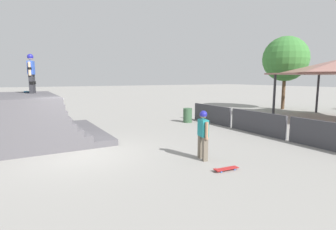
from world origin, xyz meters
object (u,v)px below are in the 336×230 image
skater_on_deck (31,71)px  tree_beside_pavilion (285,59)px  bystander_walking (203,131)px  skateboard_on_ground (226,169)px  skateboard_on_deck (26,92)px  trash_bin (188,115)px

skater_on_deck → tree_beside_pavilion: tree_beside_pavilion is taller
skater_on_deck → bystander_walking: (6.77, 4.52, -2.01)m
bystander_walking → skateboard_on_ground: 1.47m
skater_on_deck → bystander_walking: 8.39m
skateboard_on_deck → skateboard_on_ground: 9.96m
bystander_walking → skateboard_on_ground: (1.18, -0.07, -0.88)m
skater_on_deck → skateboard_on_ground: (7.95, 4.45, -2.89)m
skater_on_deck → bystander_walking: bearing=48.7°
bystander_walking → tree_beside_pavilion: 16.78m
skateboard_on_ground → tree_beside_pavilion: tree_beside_pavilion is taller
skateboard_on_deck → trash_bin: size_ratio=0.92×
skateboard_on_deck → trash_bin: 8.58m
skateboard_on_deck → skateboard_on_ground: (8.57, 4.69, -1.94)m
tree_beside_pavilion → trash_bin: 11.60m
skateboard_on_ground → bystander_walking: bearing=-88.7°
skateboard_on_deck → bystander_walking: (7.40, 4.76, -1.06)m
skater_on_deck → skateboard_on_deck: 1.16m
bystander_walking → tree_beside_pavilion: tree_beside_pavilion is taller
skater_on_deck → skateboard_on_ground: skater_on_deck is taller
bystander_walking → trash_bin: (-6.27, 3.60, -0.52)m
skateboard_on_ground → trash_bin: trash_bin is taller
skateboard_on_ground → trash_bin: bearing=-111.5°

